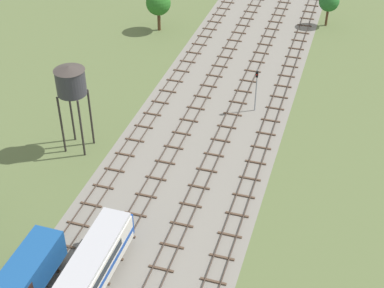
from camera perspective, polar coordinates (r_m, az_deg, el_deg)
ground_plane at (r=66.19m, az=0.29°, el=-0.51°), size 480.00×480.00×0.00m
ballast_bed at (r=66.19m, az=0.29°, el=-0.51°), size 18.71×176.00×0.01m
track_far_left at (r=68.95m, az=-5.33°, el=1.13°), size 2.40×126.00×0.29m
track_left at (r=67.49m, az=-1.46°, el=0.43°), size 2.40×126.00×0.29m
track_centre_left at (r=66.36m, az=2.57°, el=-0.29°), size 2.40×126.00×0.29m
track_centre at (r=65.58m, az=6.70°, el=-1.04°), size 2.40×126.00×0.29m
water_tower at (r=63.11m, az=-12.12°, el=6.15°), size 3.44×3.44×10.70m
signal_post_mid at (r=71.63m, az=6.49°, el=5.87°), size 0.28×0.47×5.88m
lineside_tree_1 at (r=93.14m, az=-3.41°, el=13.98°), size 3.99×3.99×6.65m
lineside_tree_3 at (r=97.41m, az=13.64°, el=13.77°), size 3.31×3.31×5.85m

